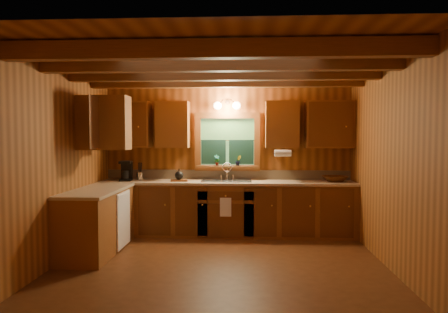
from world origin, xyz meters
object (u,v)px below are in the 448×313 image
coffee_maker (126,171)px  cutting_board (179,180)px  wicker_basket (335,179)px  sink (227,184)px

coffee_maker → cutting_board: coffee_maker is taller
wicker_basket → coffee_maker: bearing=-179.5°
sink → cutting_board: (-0.79, -0.06, 0.06)m
coffee_maker → sink: bearing=-5.7°
sink → coffee_maker: (-1.69, -0.03, 0.21)m
cutting_board → wicker_basket: size_ratio=0.72×
sink → cutting_board: 0.79m
cutting_board → wicker_basket: bearing=-9.4°
sink → cutting_board: size_ratio=2.96×
sink → cutting_board: sink is taller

